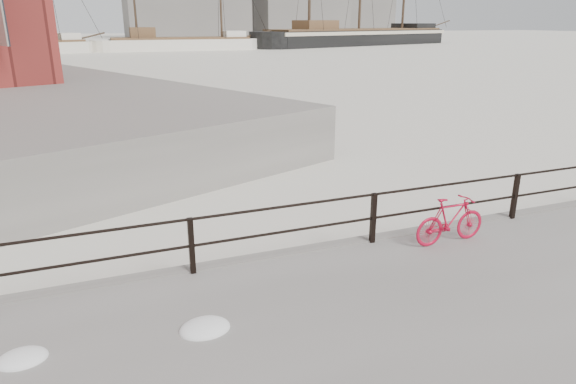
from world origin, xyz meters
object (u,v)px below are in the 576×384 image
object	(u,v)px
barque_black	(358,45)
schooner_mid	(182,50)
schooner_left	(13,55)
bicycle	(451,220)

from	to	relation	value
barque_black	schooner_mid	world-z (taller)	barque_black
barque_black	schooner_mid	size ratio (longest dim) A/B	1.87
schooner_mid	schooner_left	xyz separation A→B (m)	(-23.78, -2.63, 0.00)
bicycle	schooner_left	bearing A→B (deg)	100.37
schooner_mid	barque_black	bearing A→B (deg)	11.14
bicycle	barque_black	world-z (taller)	barque_black
schooner_left	barque_black	bearing A→B (deg)	-12.36
bicycle	schooner_left	xyz separation A→B (m)	(-14.89, 74.67, -0.82)
bicycle	barque_black	xyz separation A→B (m)	(43.72, 82.81, -0.82)
schooner_mid	schooner_left	size ratio (longest dim) A/B	1.12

